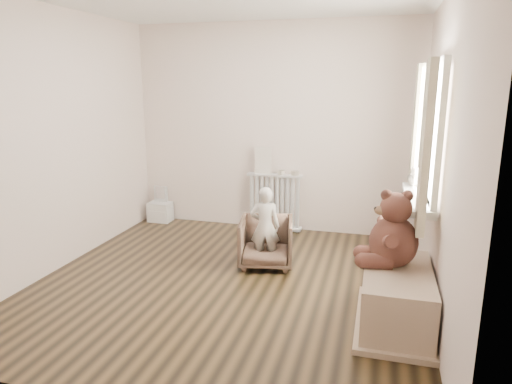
% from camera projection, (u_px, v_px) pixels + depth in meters
% --- Properties ---
extents(floor, '(3.60, 3.60, 0.01)m').
position_uv_depth(floor, '(228.00, 283.00, 4.37)').
color(floor, black).
rests_on(floor, ground).
extents(back_wall, '(3.60, 0.02, 2.60)m').
position_uv_depth(back_wall, '(273.00, 129.00, 5.75)').
color(back_wall, white).
rests_on(back_wall, ground).
extents(front_wall, '(3.60, 0.02, 2.60)m').
position_uv_depth(front_wall, '(114.00, 195.00, 2.38)').
color(front_wall, white).
rests_on(front_wall, ground).
extents(left_wall, '(0.02, 3.60, 2.60)m').
position_uv_depth(left_wall, '(55.00, 141.00, 4.53)').
color(left_wall, white).
rests_on(left_wall, ground).
extents(right_wall, '(0.02, 3.60, 2.60)m').
position_uv_depth(right_wall, '(442.00, 156.00, 3.60)').
color(right_wall, white).
rests_on(right_wall, ground).
extents(window, '(0.03, 0.90, 1.10)m').
position_uv_depth(window, '(435.00, 133.00, 3.86)').
color(window, white).
rests_on(window, right_wall).
extents(window_sill, '(0.22, 1.10, 0.06)m').
position_uv_depth(window_sill, '(418.00, 199.00, 4.01)').
color(window_sill, silver).
rests_on(window_sill, right_wall).
extents(curtain_left, '(0.06, 0.26, 1.30)m').
position_uv_depth(curtain_left, '(426.00, 149.00, 3.36)').
color(curtain_left, beige).
rests_on(curtain_left, right_wall).
extents(curtain_right, '(0.06, 0.26, 1.30)m').
position_uv_depth(curtain_right, '(416.00, 133.00, 4.43)').
color(curtain_right, beige).
rests_on(curtain_right, right_wall).
extents(radiator, '(0.70, 0.13, 0.74)m').
position_uv_depth(radiator, '(274.00, 201.00, 5.84)').
color(radiator, silver).
rests_on(radiator, floor).
extents(paper_doll, '(0.21, 0.02, 0.34)m').
position_uv_depth(paper_doll, '(263.00, 160.00, 5.75)').
color(paper_doll, beige).
rests_on(paper_doll, radiator).
extents(tin_a, '(0.09, 0.09, 0.05)m').
position_uv_depth(tin_a, '(281.00, 172.00, 5.73)').
color(tin_a, '#A59E8C').
rests_on(tin_a, radiator).
extents(tin_b, '(0.10, 0.10, 0.05)m').
position_uv_depth(tin_b, '(295.00, 173.00, 5.68)').
color(tin_b, '#A59E8C').
rests_on(tin_b, radiator).
extents(toy_vanity, '(0.31, 0.22, 0.48)m').
position_uv_depth(toy_vanity, '(160.00, 202.00, 6.25)').
color(toy_vanity, silver).
rests_on(toy_vanity, floor).
extents(armchair, '(0.63, 0.65, 0.51)m').
position_uv_depth(armchair, '(266.00, 242.00, 4.74)').
color(armchair, brown).
rests_on(armchair, floor).
extents(child, '(0.33, 0.25, 0.83)m').
position_uv_depth(child, '(265.00, 227.00, 4.65)').
color(child, beige).
rests_on(child, armchair).
extents(toy_bench, '(0.52, 0.97, 0.46)m').
position_uv_depth(toy_bench, '(396.00, 301.00, 3.58)').
color(toy_bench, '#C0AA8C').
rests_on(toy_bench, floor).
extents(teddy_bear, '(0.53, 0.43, 0.60)m').
position_uv_depth(teddy_bear, '(394.00, 239.00, 3.57)').
color(teddy_bear, '#3C1F18').
rests_on(teddy_bear, toy_bench).
extents(plush_cat, '(0.18, 0.25, 0.19)m').
position_uv_depth(plush_cat, '(415.00, 176.00, 4.36)').
color(plush_cat, slate).
rests_on(plush_cat, window_sill).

